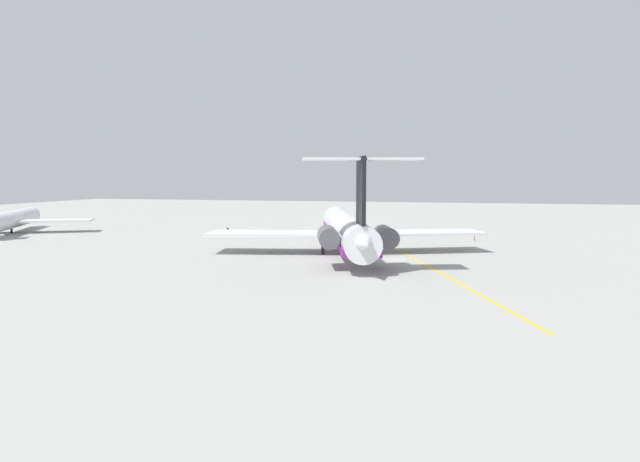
{
  "coord_description": "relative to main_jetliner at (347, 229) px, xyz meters",
  "views": [
    {
      "loc": [
        -76.24,
        -8.96,
        11.41
      ],
      "look_at": [
        4.3,
        11.36,
        3.21
      ],
      "focal_mm": 31.15,
      "sensor_mm": 36.0,
      "label": 1
    }
  ],
  "objects": [
    {
      "name": "airliner_mid_left",
      "position": [
        14.02,
        71.96,
        -0.96
      ],
      "size": [
        29.39,
        29.73,
        9.39
      ],
      "rotation": [
        0.0,
        0.0,
        0.47
      ],
      "color": "silver",
      "rests_on": "ground"
    },
    {
      "name": "safety_cone_wingtip",
      "position": [
        30.57,
        -9.43,
        -3.45
      ],
      "size": [
        0.4,
        0.4,
        0.55
      ],
      "primitive_type": "cone",
      "color": "#EA590F",
      "rests_on": "ground"
    },
    {
      "name": "taxiway_centreline",
      "position": [
        1.26,
        -8.79,
        -3.72
      ],
      "size": [
        77.47,
        28.28,
        0.01
      ],
      "primitive_type": "cube",
      "rotation": [
        0.0,
        0.0,
        0.35
      ],
      "color": "gold",
      "rests_on": "ground"
    },
    {
      "name": "ground_crew_near_nose",
      "position": [
        22.08,
        -18.59,
        -2.67
      ],
      "size": [
        0.42,
        0.27,
        1.67
      ],
      "rotation": [
        0.0,
        0.0,
        1.51
      ],
      "color": "black",
      "rests_on": "ground"
    },
    {
      "name": "ground",
      "position": [
        -3.04,
        -6.98,
        -3.73
      ],
      "size": [
        342.54,
        342.54,
        0.0
      ],
      "primitive_type": "plane",
      "color": "#9E9E99"
    },
    {
      "name": "main_jetliner",
      "position": [
        0.0,
        0.0,
        0.0
      ],
      "size": [
        45.92,
        41.22,
        13.67
      ],
      "rotation": [
        0.0,
        0.0,
        0.29
      ],
      "color": "silver",
      "rests_on": "ground"
    },
    {
      "name": "safety_cone_nose",
      "position": [
        27.6,
        -7.66,
        -3.45
      ],
      "size": [
        0.4,
        0.4,
        0.55
      ],
      "primitive_type": "cone",
      "color": "#EA590F",
      "rests_on": "ground"
    },
    {
      "name": "ground_crew_near_tail",
      "position": [
        19.35,
        27.28,
        -2.65
      ],
      "size": [
        0.27,
        0.43,
        1.7
      ],
      "rotation": [
        0.0,
        0.0,
        3.02
      ],
      "color": "black",
      "rests_on": "ground"
    }
  ]
}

